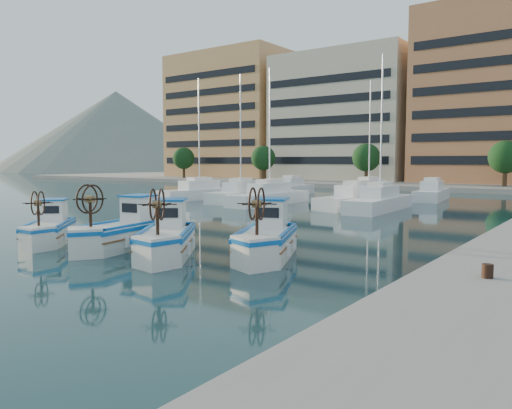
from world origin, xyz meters
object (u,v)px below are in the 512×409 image
(fishing_boat_b, at_px, (124,230))
(fishing_boat_d, at_px, (267,237))
(fishing_boat_c, at_px, (167,237))
(fishing_boat_a, at_px, (50,228))

(fishing_boat_b, xyz_separation_m, fishing_boat_d, (6.09, 1.94, 0.00))
(fishing_boat_b, distance_m, fishing_boat_d, 6.39)
(fishing_boat_b, distance_m, fishing_boat_c, 2.82)
(fishing_boat_b, bearing_deg, fishing_boat_a, -174.07)
(fishing_boat_a, xyz_separation_m, fishing_boat_b, (3.77, 1.11, 0.09))
(fishing_boat_a, distance_m, fishing_boat_c, 6.65)
(fishing_boat_a, height_order, fishing_boat_c, fishing_boat_c)
(fishing_boat_c, distance_m, fishing_boat_d, 3.91)
(fishing_boat_c, height_order, fishing_boat_d, fishing_boat_d)
(fishing_boat_d, bearing_deg, fishing_boat_c, -170.83)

